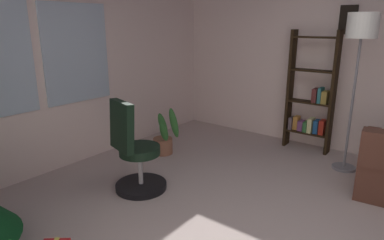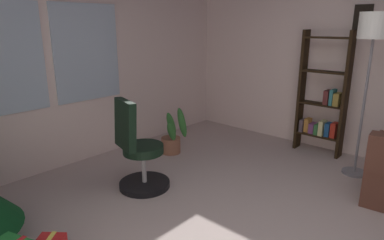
{
  "view_description": "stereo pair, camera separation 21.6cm",
  "coord_description": "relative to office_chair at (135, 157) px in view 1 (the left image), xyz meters",
  "views": [
    {
      "loc": [
        -2.35,
        -0.63,
        1.75
      ],
      "look_at": [
        -0.02,
        1.16,
        0.91
      ],
      "focal_mm": 31.43,
      "sensor_mm": 36.0,
      "label": 1
    },
    {
      "loc": [
        -2.21,
        -0.8,
        1.75
      ],
      "look_at": [
        -0.02,
        1.16,
        0.91
      ],
      "focal_mm": 31.43,
      "sensor_mm": 36.0,
      "label": 2
    }
  ],
  "objects": [
    {
      "name": "wall_back_with_windows",
      "position": [
        0.06,
        1.25,
        0.89
      ],
      "size": [
        5.06,
        0.12,
        2.54
      ],
      "color": "silver",
      "rests_on": "ground_plane"
    },
    {
      "name": "bookshelf",
      "position": [
        2.39,
        -1.03,
        0.35
      ],
      "size": [
        0.18,
        0.64,
        1.68
      ],
      "color": "black",
      "rests_on": "ground_plane"
    },
    {
      "name": "office_chair",
      "position": [
        0.0,
        0.0,
        0.0
      ],
      "size": [
        0.57,
        0.56,
        1.01
      ],
      "color": "black",
      "rests_on": "ground_plane"
    },
    {
      "name": "potted_plant",
      "position": [
        1.01,
        0.49,
        -0.17
      ],
      "size": [
        0.41,
        0.4,
        0.65
      ],
      "color": "#955F46",
      "rests_on": "ground_plane"
    },
    {
      "name": "floor_lamp",
      "position": [
        1.98,
        -1.65,
        1.2
      ],
      "size": [
        0.34,
        0.34,
        1.88
      ],
      "color": "slate",
      "rests_on": "ground_plane"
    }
  ]
}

